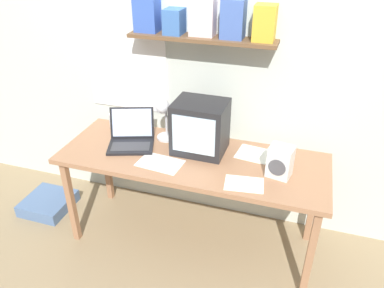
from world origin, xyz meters
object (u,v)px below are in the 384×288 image
(laptop, at_px, (131,136))
(floor_cushion, at_px, (48,203))
(desk_lamp, at_px, (164,115))
(space_heater, at_px, (280,162))
(crt_monitor, at_px, (200,127))
(juice_glass, at_px, (114,121))
(open_notebook, at_px, (253,154))
(loose_paper_near_laptop, at_px, (160,163))
(printed_handout, at_px, (244,184))
(corner_desk, at_px, (192,164))

(laptop, height_order, floor_cushion, laptop)
(desk_lamp, relative_size, space_heater, 1.63)
(crt_monitor, xyz_separation_m, juice_glass, (-0.74, 0.12, -0.13))
(space_heater, distance_m, open_notebook, 0.30)
(juice_glass, bearing_deg, desk_lamp, -9.39)
(laptop, distance_m, open_notebook, 0.88)
(loose_paper_near_laptop, bearing_deg, desk_lamp, 105.30)
(floor_cushion, bearing_deg, juice_glass, 24.07)
(printed_handout, bearing_deg, loose_paper_near_laptop, 173.97)
(space_heater, bearing_deg, printed_handout, -127.51)
(crt_monitor, distance_m, loose_paper_near_laptop, 0.37)
(desk_lamp, height_order, loose_paper_near_laptop, desk_lamp)
(printed_handout, bearing_deg, juice_glass, 158.78)
(desk_lamp, distance_m, open_notebook, 0.68)
(corner_desk, relative_size, juice_glass, 15.44)
(crt_monitor, relative_size, loose_paper_near_laptop, 1.16)
(laptop, bearing_deg, loose_paper_near_laptop, -51.88)
(printed_handout, bearing_deg, laptop, 163.93)
(floor_cushion, bearing_deg, space_heater, -0.35)
(corner_desk, relative_size, desk_lamp, 5.52)
(floor_cushion, bearing_deg, open_notebook, 6.55)
(desk_lamp, bearing_deg, corner_desk, -30.94)
(desk_lamp, height_order, space_heater, desk_lamp)
(laptop, height_order, space_heater, laptop)
(crt_monitor, distance_m, desk_lamp, 0.29)
(laptop, xyz_separation_m, desk_lamp, (0.22, 0.11, 0.15))
(corner_desk, height_order, crt_monitor, crt_monitor)
(open_notebook, distance_m, floor_cushion, 1.83)
(juice_glass, distance_m, space_heater, 1.33)
(desk_lamp, height_order, floor_cushion, desk_lamp)
(crt_monitor, height_order, laptop, crt_monitor)
(loose_paper_near_laptop, bearing_deg, open_notebook, 28.21)
(open_notebook, bearing_deg, juice_glass, 176.64)
(space_heater, distance_m, floor_cushion, 2.04)
(corner_desk, relative_size, loose_paper_near_laptop, 5.87)
(desk_lamp, xyz_separation_m, printed_handout, (0.66, -0.36, -0.21))
(crt_monitor, relative_size, open_notebook, 1.49)
(loose_paper_near_laptop, bearing_deg, laptop, 147.25)
(space_heater, bearing_deg, floor_cushion, -168.57)
(crt_monitor, bearing_deg, laptop, -172.67)
(space_heater, height_order, printed_handout, space_heater)
(crt_monitor, relative_size, space_heater, 1.77)
(loose_paper_near_laptop, distance_m, floor_cushion, 1.32)
(desk_lamp, relative_size, juice_glass, 2.80)
(desk_lamp, bearing_deg, crt_monitor, -10.18)
(desk_lamp, bearing_deg, open_notebook, 0.30)
(printed_handout, relative_size, floor_cushion, 0.67)
(space_heater, height_order, open_notebook, space_heater)
(crt_monitor, xyz_separation_m, laptop, (-0.50, -0.06, -0.12))
(loose_paper_near_laptop, bearing_deg, printed_handout, -6.03)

